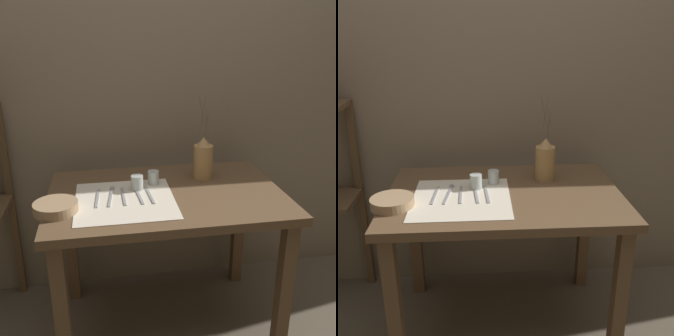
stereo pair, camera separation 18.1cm
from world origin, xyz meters
The scene contains 13 objects.
ground_plane centered at (0.00, 0.00, 0.00)m, with size 12.00×12.00×0.00m, color brown.
stone_wall_back centered at (0.00, 0.48, 1.20)m, with size 7.00×0.06×2.40m.
wooden_table centered at (0.00, 0.00, 0.65)m, with size 1.10×0.74×0.76m.
linen_cloth centered at (-0.20, -0.06, 0.76)m, with size 0.44×0.46×0.00m.
pitcher_with_flowers centered at (0.22, 0.15, 0.86)m, with size 0.10×0.10×0.42m.
wooden_bowl centered at (-0.49, -0.13, 0.78)m, with size 0.19×0.19×0.04m.
glass_tumbler_near centered at (-0.13, 0.05, 0.80)m, with size 0.06×0.06×0.07m.
glass_tumbler_far centered at (-0.05, 0.11, 0.80)m, with size 0.06×0.06×0.07m.
fork_inner centered at (-0.32, -0.03, 0.77)m, with size 0.02×0.20×0.00m.
spoon_outer centered at (-0.25, 0.03, 0.77)m, with size 0.04×0.21×0.02m.
fork_outer centered at (-0.20, -0.03, 0.77)m, with size 0.02×0.20×0.00m.
spoon_inner centered at (-0.14, 0.03, 0.77)m, with size 0.03×0.21×0.02m.
knife_center centered at (-0.08, -0.03, 0.77)m, with size 0.03×0.20×0.00m.
Camera 2 is at (-0.11, -1.70, 1.50)m, focal length 42.00 mm.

